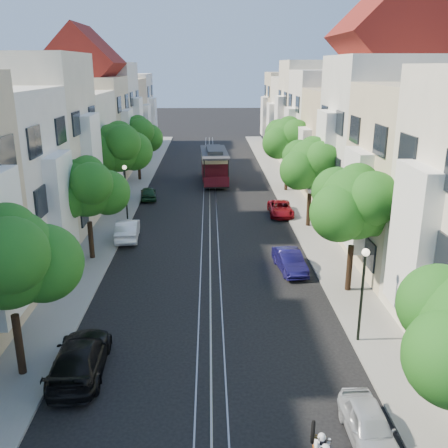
{
  "coord_description": "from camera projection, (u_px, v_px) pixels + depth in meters",
  "views": [
    {
      "loc": [
        0.02,
        -14.67,
        11.33
      ],
      "look_at": [
        0.86,
        13.97,
        2.2
      ],
      "focal_mm": 40.0,
      "sensor_mm": 36.0,
      "label": 1
    }
  ],
  "objects": [
    {
      "name": "parked_car_w_mid",
      "position": [
        128.0,
        230.0,
        33.91
      ],
      "size": [
        1.73,
        4.2,
        1.35
      ],
      "primitive_type": "imported",
      "rotation": [
        0.0,
        0.0,
        3.22
      ],
      "color": "white",
      "rests_on": "ground"
    },
    {
      "name": "parked_car_e_far",
      "position": [
        281.0,
        208.0,
        39.38
      ],
      "size": [
        1.86,
        3.93,
        1.09
      ],
      "primitive_type": "imported",
      "rotation": [
        0.0,
        0.0,
        -0.01
      ],
      "color": "maroon",
      "rests_on": "ground"
    },
    {
      "name": "townhouses_west",
      "position": [
        69.0,
        143.0,
        42.12
      ],
      "size": [
        7.75,
        72.0,
        11.76
      ],
      "color": "silver",
      "rests_on": "ground"
    },
    {
      "name": "cable_car",
      "position": [
        214.0,
        164.0,
        50.21
      ],
      "size": [
        2.9,
        8.34,
        3.17
      ],
      "rotation": [
        0.0,
        0.0,
        0.04
      ],
      "color": "black",
      "rests_on": "ground"
    },
    {
      "name": "rail_right",
      "position": [
        216.0,
        200.0,
        44.09
      ],
      "size": [
        0.06,
        80.0,
        0.02
      ],
      "primitive_type": "cube",
      "color": "gray",
      "rests_on": "ground"
    },
    {
      "name": "tree_e_c",
      "position": [
        312.0,
        165.0,
        35.24
      ],
      "size": [
        4.84,
        3.99,
        6.52
      ],
      "color": "black",
      "rests_on": "ground"
    },
    {
      "name": "tree_w_b",
      "position": [
        88.0,
        189.0,
        29.18
      ],
      "size": [
        4.72,
        3.87,
        6.27
      ],
      "color": "black",
      "rests_on": "ground"
    },
    {
      "name": "rail_slot",
      "position": [
        210.0,
        200.0,
        44.07
      ],
      "size": [
        0.06,
        80.0,
        0.02
      ],
      "primitive_type": "cube",
      "color": "gray",
      "rests_on": "ground"
    },
    {
      "name": "tree_w_a",
      "position": [
        9.0,
        261.0,
        17.65
      ],
      "size": [
        4.93,
        4.08,
        6.68
      ],
      "color": "black",
      "rests_on": "ground"
    },
    {
      "name": "townhouses_east",
      "position": [
        347.0,
        140.0,
        42.75
      ],
      "size": [
        7.75,
        72.0,
        12.0
      ],
      "color": "beige",
      "rests_on": "ground"
    },
    {
      "name": "sidewalk_east",
      "position": [
        291.0,
        198.0,
        44.26
      ],
      "size": [
        2.5,
        80.0,
        0.12
      ],
      "primitive_type": "cube",
      "color": "gray",
      "rests_on": "ground"
    },
    {
      "name": "sidewalk_west",
      "position": [
        127.0,
        200.0,
        43.85
      ],
      "size": [
        2.5,
        80.0,
        0.12
      ],
      "primitive_type": "cube",
      "color": "gray",
      "rests_on": "ground"
    },
    {
      "name": "tree_e_d",
      "position": [
        288.0,
        139.0,
        45.63
      ],
      "size": [
        5.01,
        4.16,
        6.85
      ],
      "color": "black",
      "rests_on": "ground"
    },
    {
      "name": "parked_car_w_near",
      "position": [
        80.0,
        358.0,
        19.03
      ],
      "size": [
        2.14,
        4.8,
        1.37
      ],
      "primitive_type": "imported",
      "rotation": [
        0.0,
        0.0,
        3.19
      ],
      "color": "black",
      "rests_on": "ground"
    },
    {
      "name": "tree_w_c",
      "position": [
        119.0,
        148.0,
        39.45
      ],
      "size": [
        5.13,
        4.28,
        7.09
      ],
      "color": "black",
      "rests_on": "ground"
    },
    {
      "name": "ground",
      "position": [
        210.0,
        200.0,
        44.07
      ],
      "size": [
        200.0,
        200.0,
        0.0
      ],
      "primitive_type": "plane",
      "color": "black",
      "rests_on": "ground"
    },
    {
      "name": "lamp_west",
      "position": [
        125.0,
        184.0,
        37.32
      ],
      "size": [
        0.32,
        0.32,
        4.16
      ],
      "color": "black",
      "rests_on": "ground"
    },
    {
      "name": "parked_car_w_far",
      "position": [
        148.0,
        193.0,
        44.0
      ],
      "size": [
        1.76,
        3.51,
        1.15
      ],
      "primitive_type": "imported",
      "rotation": [
        0.0,
        0.0,
        3.27
      ],
      "color": "#16371E",
      "rests_on": "ground"
    },
    {
      "name": "lamp_east",
      "position": [
        363.0,
        281.0,
        20.53
      ],
      "size": [
        0.32,
        0.32,
        4.16
      ],
      "color": "black",
      "rests_on": "ground"
    },
    {
      "name": "tree_e_b",
      "position": [
        356.0,
        205.0,
        24.72
      ],
      "size": [
        4.93,
        4.08,
        6.68
      ],
      "color": "black",
      "rests_on": "ground"
    },
    {
      "name": "lane_line",
      "position": [
        210.0,
        200.0,
        44.07
      ],
      "size": [
        0.08,
        80.0,
        0.01
      ],
      "primitive_type": "cube",
      "color": "tan",
      "rests_on": "ground"
    },
    {
      "name": "tree_w_d",
      "position": [
        138.0,
        136.0,
        50.07
      ],
      "size": [
        4.84,
        3.99,
        6.52
      ],
      "color": "black",
      "rests_on": "ground"
    },
    {
      "name": "parked_car_e_mid",
      "position": [
        290.0,
        261.0,
        28.65
      ],
      "size": [
        1.72,
        3.77,
        1.2
      ],
      "primitive_type": "imported",
      "rotation": [
        0.0,
        0.0,
        0.13
      ],
      "color": "#100D41",
      "rests_on": "ground"
    },
    {
      "name": "parked_car_e_near",
      "position": [
        369.0,
        426.0,
        15.59
      ],
      "size": [
        1.38,
        3.36,
        1.14
      ],
      "primitive_type": "imported",
      "rotation": [
        0.0,
        0.0,
        0.01
      ],
      "color": "#B7BCC4",
      "rests_on": "ground"
    },
    {
      "name": "rail_left",
      "position": [
        203.0,
        200.0,
        44.05
      ],
      "size": [
        0.06,
        80.0,
        0.02
      ],
      "primitive_type": "cube",
      "color": "gray",
      "rests_on": "ground"
    }
  ]
}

